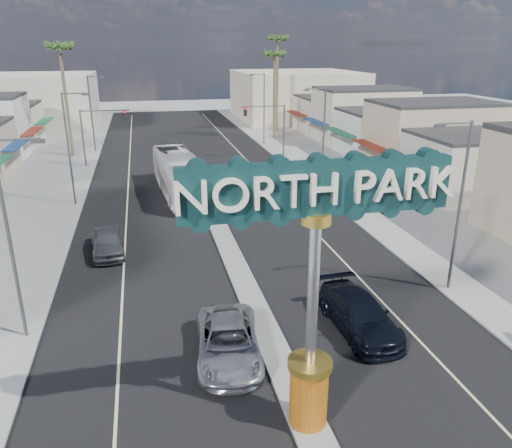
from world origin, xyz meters
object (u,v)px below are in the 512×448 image
palm_right_far (278,44)px  streetlight_r_mid (322,134)px  streetlight_r_far (263,105)px  palm_right_mid (275,59)px  car_parked_left (107,242)px  streetlight_r_near (458,199)px  suv_right (359,314)px  city_bus (179,174)px  traffic_signal_left (100,126)px  streetlight_l_mid (70,144)px  traffic_signal_right (269,121)px  streetlight_l_far (92,110)px  car_parked_right (294,173)px  suv_left (228,342)px  palm_left_far (60,53)px  gateway_sign (314,269)px  streetlight_l_near (12,232)px

palm_right_far → streetlight_r_mid: bearing=-98.1°
streetlight_r_far → palm_right_mid: (2.57, 4.00, 5.54)m
streetlight_r_far → palm_right_far: size_ratio=0.64×
car_parked_left → streetlight_r_near: bearing=-31.5°
streetlight_r_near → suv_right: 7.99m
streetlight_r_near → streetlight_r_mid: same height
streetlight_r_mid → city_bus: size_ratio=0.70×
city_bus → suv_right: bearing=-80.1°
traffic_signal_left → streetlight_l_mid: bearing=-95.1°
streetlight_r_mid → streetlight_r_far: size_ratio=1.00×
streetlight_l_mid → streetlight_r_near: (20.87, -20.00, 0.00)m
traffic_signal_right → traffic_signal_left: bearing=180.0°
streetlight_r_mid → streetlight_l_far: bearing=133.5°
streetlight_l_far → palm_right_far: bearing=21.5°
car_parked_right → traffic_signal_left: bearing=153.5°
traffic_signal_right → suv_right: traffic_signal_right is taller
streetlight_r_mid → car_parked_right: 5.54m
streetlight_l_far → streetlight_r_near: (20.87, -42.00, 0.00)m
streetlight_l_mid → car_parked_left: size_ratio=1.90×
streetlight_r_mid → suv_left: (-12.43, -23.52, -4.29)m
traffic_signal_right → car_parked_right: (-0.18, -10.69, -3.41)m
streetlight_l_far → streetlight_r_mid: same height
streetlight_r_near → palm_left_far: size_ratio=0.69×
streetlight_l_far → city_bus: 22.48m
gateway_sign → suv_left: (-2.00, 4.50, -5.15)m
streetlight_r_far → palm_left_far: bearing=-175.1°
gateway_sign → palm_right_mid: palm_right_mid is taller
streetlight_l_far → suv_right: size_ratio=1.59×
gateway_sign → palm_left_far: (-13.00, 48.02, 5.57)m
streetlight_l_near → palm_right_mid: 51.92m
streetlight_l_mid → car_parked_right: streetlight_l_mid is taller
traffic_signal_right → streetlight_r_near: bearing=-87.9°
gateway_sign → suv_right: 8.51m
streetlight_r_mid → car_parked_left: bearing=-148.7°
streetlight_l_mid → streetlight_l_far: same height
gateway_sign → streetlight_l_near: size_ratio=1.02×
streetlight_l_far → car_parked_right: bearing=-43.9°
suv_right → car_parked_left: bearing=132.3°
suv_right → city_bus: size_ratio=0.44×
car_parked_left → streetlight_r_far: bearing=56.9°
car_parked_left → suv_right: bearing=-49.8°
palm_left_far → car_parked_right: palm_left_far is taller
traffic_signal_left → palm_left_far: (-3.82, 6.01, 7.22)m
car_parked_right → streetlight_l_far: bearing=140.0°
city_bus → streetlight_r_mid: bearing=-11.1°
streetlight_l_mid → streetlight_l_far: 22.00m
suv_right → streetlight_l_near: bearing=167.1°
streetlight_l_mid → city_bus: 9.16m
traffic_signal_left → car_parked_right: traffic_signal_left is taller
traffic_signal_left → streetlight_l_near: (-1.25, -33.99, 0.79)m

